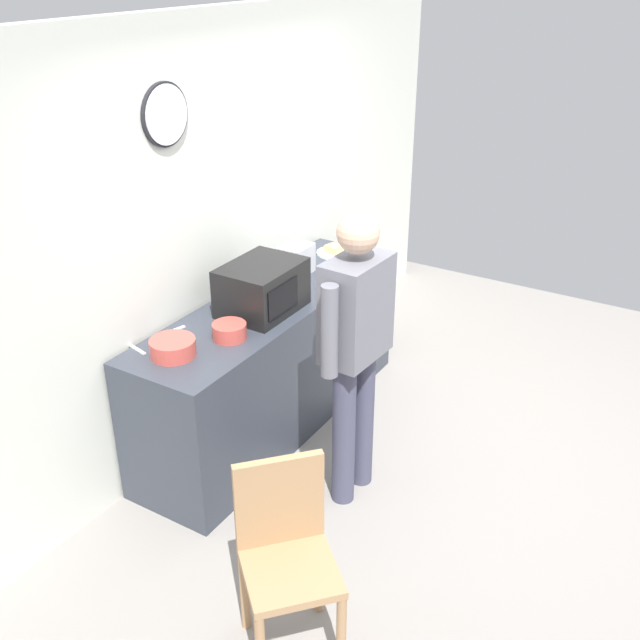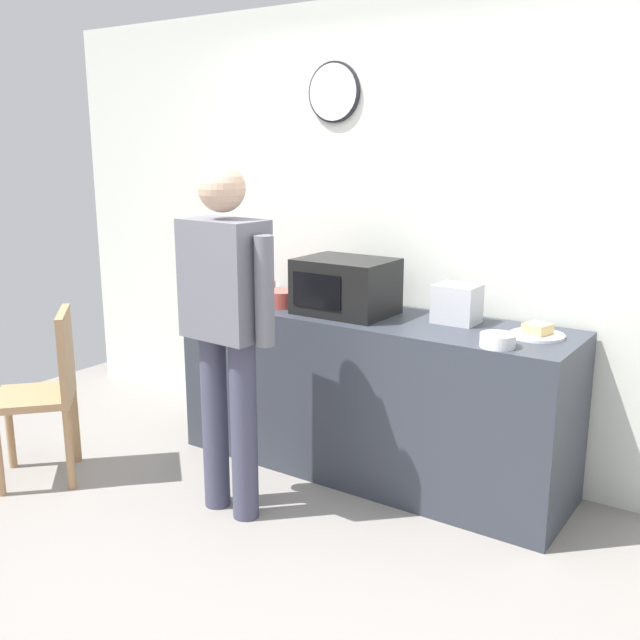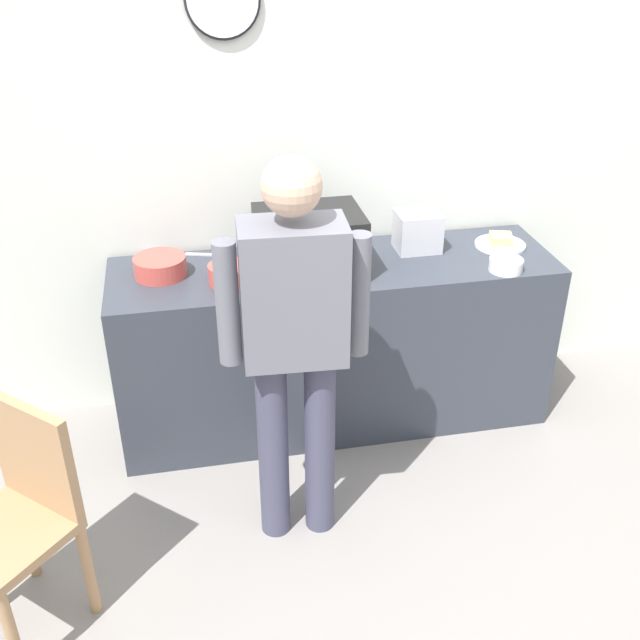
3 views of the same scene
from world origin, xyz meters
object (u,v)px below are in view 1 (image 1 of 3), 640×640
object	(u,v)px
mixing_bowl	(229,331)
spoon_utensil	(136,349)
microwave	(262,288)
wooden_chair	(286,550)
toaster	(296,259)
sandwich_plate	(335,251)
fork_utensil	(172,331)
salad_bowl	(173,348)
cereal_bowl	(363,262)
person_standing	(356,339)

from	to	relation	value
mixing_bowl	spoon_utensil	world-z (taller)	mixing_bowl
microwave	wooden_chair	xyz separation A→B (m)	(-1.27, -1.01, -0.54)
microwave	toaster	world-z (taller)	microwave
mixing_bowl	sandwich_plate	bearing A→B (deg)	5.77
fork_utensil	salad_bowl	bearing A→B (deg)	-137.02
mixing_bowl	fork_utensil	bearing A→B (deg)	107.80
salad_bowl	mixing_bowl	size ratio (longest dim) A/B	1.28
sandwich_plate	wooden_chair	world-z (taller)	sandwich_plate
sandwich_plate	mixing_bowl	size ratio (longest dim) A/B	1.34
toaster	wooden_chair	bearing A→B (deg)	-148.35
mixing_bowl	wooden_chair	bearing A→B (deg)	-132.60
fork_utensil	toaster	bearing A→B (deg)	-7.51
microwave	fork_utensil	size ratio (longest dim) A/B	2.94
spoon_utensil	fork_utensil	bearing A→B (deg)	-5.76
toaster	cereal_bowl	bearing A→B (deg)	-43.10
microwave	salad_bowl	world-z (taller)	microwave
person_standing	wooden_chair	bearing A→B (deg)	-166.65
sandwich_plate	cereal_bowl	bearing A→B (deg)	-108.25
salad_bowl	sandwich_plate	bearing A→B (deg)	0.09
mixing_bowl	toaster	bearing A→B (deg)	11.00
microwave	fork_utensil	xyz separation A→B (m)	(-0.50, 0.29, -0.15)
wooden_chair	spoon_utensil	bearing A→B (deg)	68.95
toaster	microwave	bearing A→B (deg)	-166.47
fork_utensil	spoon_utensil	bearing A→B (deg)	174.24
microwave	person_standing	size ratio (longest dim) A/B	0.29
sandwich_plate	cereal_bowl	xyz separation A→B (m)	(-0.09, -0.28, 0.01)
toaster	wooden_chair	xyz separation A→B (m)	(-1.86, -1.15, -0.49)
salad_bowl	toaster	world-z (taller)	toaster
toaster	fork_utensil	xyz separation A→B (m)	(-1.09, 0.14, -0.10)
toaster	fork_utensil	world-z (taller)	toaster
wooden_chair	mixing_bowl	bearing A→B (deg)	47.40
cereal_bowl	toaster	xyz separation A→B (m)	(-0.35, 0.33, 0.07)
cereal_bowl	sandwich_plate	bearing A→B (deg)	71.75
toaster	person_standing	world-z (taller)	person_standing
sandwich_plate	person_standing	world-z (taller)	person_standing
sandwich_plate	spoon_utensil	xyz separation A→B (m)	(-1.79, 0.22, -0.02)
sandwich_plate	wooden_chair	distance (m)	2.58
microwave	salad_bowl	size ratio (longest dim) A/B	2.00
toaster	fork_utensil	size ratio (longest dim) A/B	1.29
toaster	fork_utensil	distance (m)	1.10
fork_utensil	spoon_utensil	distance (m)	0.27
mixing_bowl	microwave	bearing A→B (deg)	7.12
toaster	sandwich_plate	bearing A→B (deg)	-6.15
sandwich_plate	toaster	distance (m)	0.45
mixing_bowl	person_standing	distance (m)	0.73
wooden_chair	salad_bowl	bearing A→B (deg)	62.78
salad_bowl	cereal_bowl	size ratio (longest dim) A/B	1.53
salad_bowl	mixing_bowl	xyz separation A→B (m)	(0.31, -0.14, -0.00)
sandwich_plate	fork_utensil	size ratio (longest dim) A/B	1.53
salad_bowl	person_standing	distance (m)	0.99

